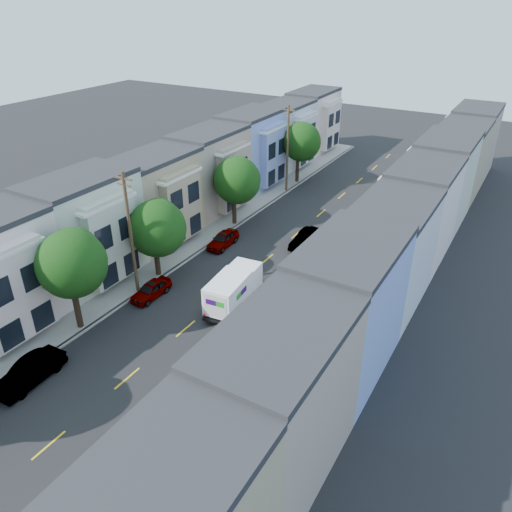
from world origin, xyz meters
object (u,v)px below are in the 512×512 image
Objects in this scene: utility_pole_far at (287,149)px; parked_right_d at (379,202)px; utility_pole_near at (131,234)px; parked_right_c at (345,238)px; fedex_truck at (233,289)px; parked_left_d at (223,240)px; tree_e at (301,142)px; tree_d at (236,180)px; tree_b at (71,264)px; parked_left_c at (151,290)px; parked_right_a at (159,429)px; tree_far_r at (405,175)px; lead_sedan at (307,239)px; tree_c at (156,228)px; parked_right_b at (225,363)px; parked_left_b at (30,372)px.

utility_pole_far is 2.20× the size of parked_right_d.
utility_pole_near is 2.37× the size of parked_right_c.
fedex_truck reaches higher than parked_left_d.
tree_e is 19.85m from parked_left_d.
tree_d is at bearing -138.57° from parked_right_d.
tree_b is at bearing -97.32° from parked_left_d.
parked_right_a is at bearing -46.66° from parked_left_c.
tree_far_r is at bearing 68.11° from parked_left_c.
utility_pole_near is 29.33m from parked_right_d.
lead_sedan is 1.06× the size of parked_left_d.
tree_far_r is 26.60m from fedex_truck.
tree_c reaches higher than fedex_truck.
utility_pole_far is at bearing 90.00° from tree_c.
tree_b is 34.63m from parked_right_d.
utility_pole_far reaches higher than parked_right_b.
parked_left_d is 23.07m from parked_right_a.
parked_right_a is at bearing -92.94° from tree_far_r.
fedex_truck is at bearing 105.08° from parked_right_a.
parked_right_c is at bearing 89.94° from parked_right_a.
tree_e is 1.79× the size of parked_right_c.
tree_c is at bearing 153.21° from parked_right_b.
tree_d is 1.24× the size of fedex_truck.
tree_e is 1.92× the size of parked_left_c.
lead_sedan reaches higher than parked_right_c.
utility_pole_far is 25.26m from fedex_truck.
parked_right_c is (11.20, 16.28, -4.47)m from utility_pole_near.
tree_c is 5.00m from parked_left_c.
parked_left_b is (1.40, -14.06, -3.74)m from tree_c.
parked_right_b is (9.80, -4.34, 0.00)m from parked_left_c.
parked_left_b is (1.40, -37.18, -4.40)m from utility_pole_far.
tree_e reaches higher than parked_left_b.
tree_b is 1.08× the size of tree_d.
parked_right_a is at bearing -89.81° from parked_right_c.
parked_right_c is (3.49, 14.07, -0.87)m from fedex_truck.
utility_pole_far is 37.47m from parked_left_b.
tree_far_r is 0.91× the size of fedex_truck.
tree_c is 17.97m from parked_right_a.
parked_right_d is at bearing 67.27° from utility_pole_near.
parked_left_b is 21.39m from parked_left_d.
parked_left_c is 10.72m from parked_right_b.
parked_right_d is at bearing 3.76° from utility_pole_far.
tree_b is 1.64× the size of parked_right_a.
parked_right_c is (11.20, 21.99, -4.68)m from tree_b.
tree_e is 1.76× the size of parked_right_b.
tree_b is 1.47× the size of tree_far_r.
parked_left_b is at bearing -88.03° from tree_e.
parked_left_b is 1.05× the size of parked_right_b.
tree_e is at bearing 174.23° from tree_far_r.
fedex_truck is at bearing 62.14° from parked_left_b.
tree_e is 1.30× the size of fedex_truck.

